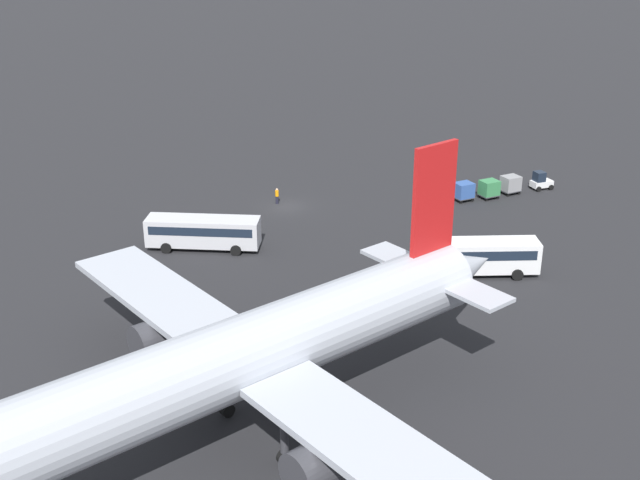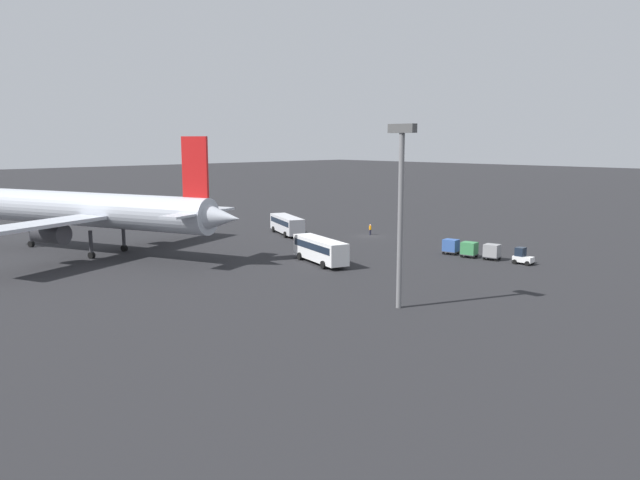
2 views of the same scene
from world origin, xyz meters
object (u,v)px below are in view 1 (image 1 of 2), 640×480
(cargo_cart_grey, at_px, (511,184))
(cargo_cart_green, at_px, (489,188))
(cargo_cart_blue, at_px, (464,190))
(baggage_tug, at_px, (541,181))
(airplane, at_px, (233,361))
(shuttle_bus_far, at_px, (478,255))
(worker_person, at_px, (277,196))
(shuttle_bus_near, at_px, (203,231))

(cargo_cart_grey, bearing_deg, cargo_cart_green, 11.43)
(cargo_cart_blue, bearing_deg, cargo_cart_grey, -175.96)
(baggage_tug, height_order, cargo_cart_green, baggage_tug)
(airplane, xyz_separation_m, shuttle_bus_far, (-25.42, -17.15, -4.08))
(airplane, bearing_deg, worker_person, -129.69)
(cargo_cart_blue, bearing_deg, cargo_cart_green, 176.52)
(shuttle_bus_far, relative_size, cargo_cart_grey, 4.84)
(airplane, distance_m, shuttle_bus_near, 30.86)
(shuttle_bus_far, xyz_separation_m, baggage_tug, (-17.93, -18.04, -0.95))
(shuttle_bus_far, height_order, baggage_tug, shuttle_bus_far)
(shuttle_bus_far, xyz_separation_m, cargo_cart_grey, (-13.83, -17.72, -0.70))
(cargo_cart_grey, bearing_deg, shuttle_bus_near, 7.27)
(shuttle_bus_far, distance_m, baggage_tug, 25.45)
(shuttle_bus_near, distance_m, cargo_cart_grey, 35.78)
(baggage_tug, relative_size, worker_person, 1.42)
(shuttle_bus_near, distance_m, worker_person, 13.80)
(shuttle_bus_far, distance_m, worker_person, 25.75)
(cargo_cart_grey, distance_m, cargo_cart_green, 3.09)
(cargo_cart_green, bearing_deg, shuttle_bus_near, 6.87)
(airplane, distance_m, cargo_cart_grey, 52.72)
(baggage_tug, height_order, worker_person, baggage_tug)
(cargo_cart_green, relative_size, cargo_cart_blue, 1.00)
(airplane, bearing_deg, cargo_cart_grey, -159.30)
(airplane, height_order, shuttle_bus_far, airplane)
(cargo_cart_grey, xyz_separation_m, cargo_cart_green, (3.03, 0.61, 0.00))
(shuttle_bus_far, xyz_separation_m, worker_person, (11.83, -22.85, -1.02))
(airplane, xyz_separation_m, worker_person, (-13.59, -39.99, -5.10))
(shuttle_bus_near, xyz_separation_m, baggage_tug, (-39.59, -4.84, -0.88))
(shuttle_bus_near, distance_m, baggage_tug, 39.89)
(airplane, height_order, baggage_tug, airplane)
(baggage_tug, xyz_separation_m, cargo_cart_blue, (10.17, 0.74, 0.25))
(shuttle_bus_near, xyz_separation_m, shuttle_bus_far, (-21.66, 13.20, 0.07))
(worker_person, height_order, cargo_cart_green, cargo_cart_green)
(shuttle_bus_far, relative_size, worker_person, 6.19)
(shuttle_bus_near, bearing_deg, worker_person, -112.51)
(shuttle_bus_far, bearing_deg, shuttle_bus_near, -15.18)
(shuttle_bus_far, height_order, worker_person, shuttle_bus_far)
(worker_person, distance_m, cargo_cart_blue, 20.37)
(shuttle_bus_near, relative_size, baggage_tug, 4.37)
(shuttle_bus_near, bearing_deg, airplane, 105.92)
(shuttle_bus_near, xyz_separation_m, worker_person, (-9.82, -9.65, -0.95))
(baggage_tug, bearing_deg, airplane, 36.06)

